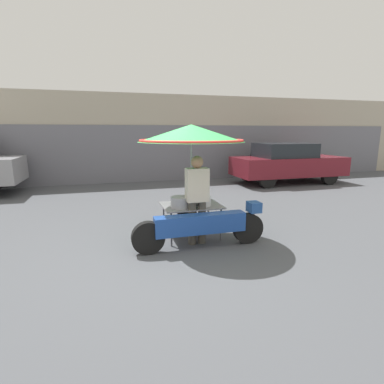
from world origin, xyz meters
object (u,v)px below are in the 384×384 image
(vendor_motorcycle_cart, at_px, (193,152))
(vendor_person, at_px, (197,196))
(potted_plant, at_px, (334,165))
(parked_car, at_px, (287,163))

(vendor_motorcycle_cart, relative_size, vendor_person, 1.49)
(vendor_motorcycle_cart, xyz_separation_m, potted_plant, (8.47, 6.14, -1.17))
(parked_car, bearing_deg, vendor_person, -135.39)
(vendor_motorcycle_cart, bearing_deg, parked_car, 43.09)
(parked_car, relative_size, potted_plant, 5.32)
(vendor_motorcycle_cart, bearing_deg, vendor_person, -88.99)
(vendor_motorcycle_cart, height_order, vendor_person, vendor_motorcycle_cart)
(parked_car, xyz_separation_m, potted_plant, (3.34, 1.34, -0.34))
(parked_car, bearing_deg, vendor_motorcycle_cart, -136.91)
(vendor_person, bearing_deg, potted_plant, 37.07)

